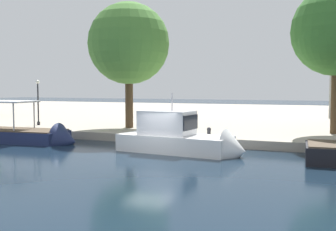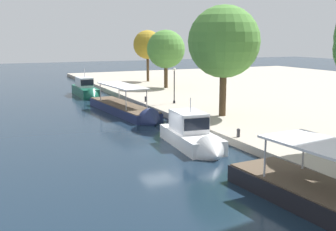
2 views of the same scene
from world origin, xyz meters
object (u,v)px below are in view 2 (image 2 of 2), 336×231
Objects in this scene: tour_boat_1 at (126,111)px; tree_4 at (226,43)px; lamp_post at (174,84)px; tree_5 at (167,50)px; motor_yacht_0 at (86,91)px; motor_yacht_2 at (194,138)px; mooring_bollard_0 at (238,132)px; mooring_bollard_1 at (146,99)px; tree_3 at (148,45)px.

tour_boat_1 is 1.41× the size of tree_4.
tree_5 is at bearing 158.85° from lamp_post.
motor_yacht_0 reaches higher than motor_yacht_2.
tour_boat_1 is 19.95m from tree_5.
tree_5 is (-22.77, 4.28, -1.26)m from tree_4.
motor_yacht_2 is 3.53m from mooring_bollard_0.
mooring_bollard_1 is at bearing -134.38° from lamp_post.
mooring_bollard_0 is at bearing 85.32° from motor_yacht_2.
tree_3 is at bearing 168.00° from motor_yacht_2.
tree_5 reaches higher than lamp_post.
tree_4 is at bearing 7.26° from lamp_post.
motor_yacht_2 is 42.05m from tree_3.
lamp_post reaches higher than mooring_bollard_0.
motor_yacht_2 is 0.96× the size of tree_5.
tree_3 is (-21.15, 8.84, 5.80)m from mooring_bollard_1.
tree_4 reaches higher than mooring_bollard_0.
lamp_post is 0.39× the size of tree_4.
tree_5 is at bearing -5.38° from tree_3.
lamp_post is at bearing 26.74° from motor_yacht_0.
mooring_bollard_1 is at bearing 21.12° from motor_yacht_0.
tree_5 is (-30.06, 11.46, 5.46)m from motor_yacht_2.
motor_yacht_2 is at bearing -20.86° from tree_5.
tree_3 is (-9.65, 13.07, 6.04)m from motor_yacht_0.
lamp_post reaches higher than mooring_bollard_1.
mooring_bollard_0 is 0.08× the size of tree_5.
motor_yacht_2 is 18.92m from mooring_bollard_1.
tree_3 is (-39.74, 12.37, 6.00)m from motor_yacht_2.
tree_3 reaches higher than mooring_bollard_1.
tree_4 is (8.81, 1.12, 4.63)m from lamp_post.
tree_4 is (-7.30, 7.18, 6.71)m from motor_yacht_2.
lamp_post is (-1.21, 6.18, 2.47)m from tour_boat_1.
tour_boat_1 is at bearing -37.36° from tree_5.
motor_yacht_0 is 25.04m from tree_4.
tree_3 reaches higher than motor_yacht_2.
tree_4 reaches higher than tour_boat_1.
tour_boat_1 is at bearing 3.12° from motor_yacht_0.
mooring_bollard_0 is 0.06× the size of tree_4.
tree_3 reaches higher than tree_5.
tour_boat_1 is 12.71m from tree_4.
lamp_post is (13.98, 6.75, 2.13)m from motor_yacht_0.
tree_3 reaches higher than mooring_bollard_0.
lamp_post is at bearing -14.96° from tree_3.
tree_5 is (9.67, -0.91, -0.54)m from tree_3.
motor_yacht_0 is 0.61× the size of tour_boat_1.
motor_yacht_2 is 17.34m from lamp_post.
mooring_bollard_0 is at bearing -12.43° from tree_3.
mooring_bollard_0 is at bearing 8.68° from motor_yacht_0.
mooring_bollard_1 is (-18.58, 3.53, 0.20)m from motor_yacht_2.
motor_yacht_0 is 13.34m from tree_5.
tree_4 reaches higher than tree_5.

